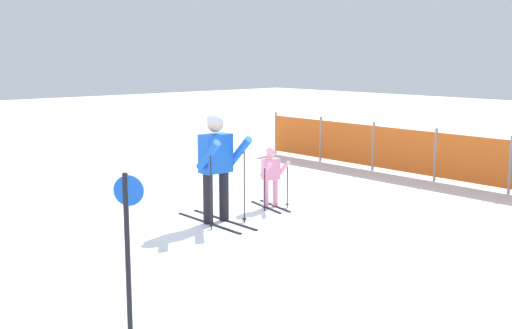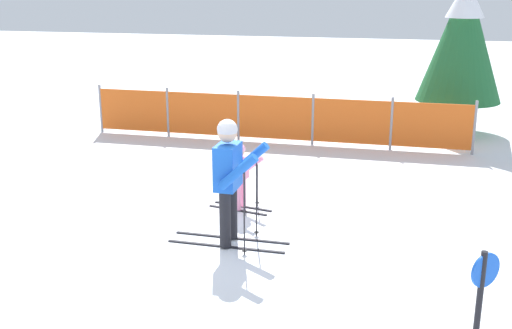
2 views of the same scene
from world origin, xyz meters
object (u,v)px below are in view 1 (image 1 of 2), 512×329
object	(u,v)px
skier_child	(271,172)
trail_marker	(128,239)
skier_adult	(217,157)
safety_fence	(403,150)

from	to	relation	value
skier_child	trail_marker	xyz separation A→B (m)	(3.02, -4.58, 0.35)
skier_adult	skier_child	bearing A→B (deg)	99.06
safety_fence	trail_marker	bearing A→B (deg)	-69.41
skier_child	safety_fence	size ratio (longest dim) A/B	0.13
safety_fence	trail_marker	xyz separation A→B (m)	(3.30, -8.79, 0.41)
skier_child	trail_marker	size ratio (longest dim) A/B	0.67
trail_marker	skier_child	bearing A→B (deg)	123.41
skier_child	safety_fence	distance (m)	4.22
skier_child	trail_marker	world-z (taller)	trail_marker
skier_adult	safety_fence	distance (m)	5.58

